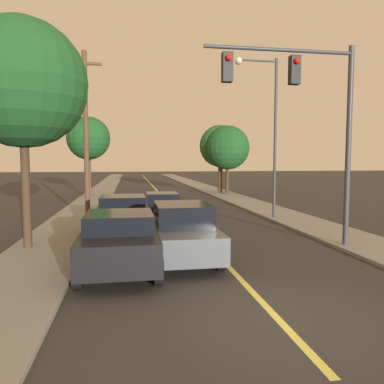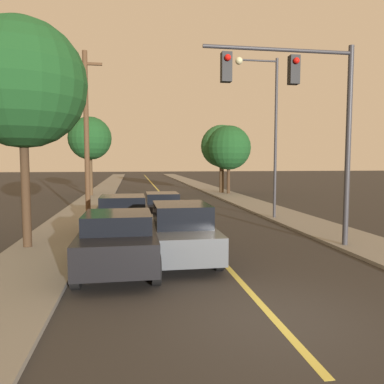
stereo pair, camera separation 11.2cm
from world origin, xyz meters
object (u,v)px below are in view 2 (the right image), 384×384
Objects in this scene: car_near_lane_front at (181,231)px; tree_right_near at (229,148)px; car_near_lane_second at (162,206)px; tree_left_far at (90,138)px; tree_right_far at (222,146)px; car_outer_lane_second at (123,213)px; streetlamp_right at (267,117)px; traffic_signal_mast at (305,103)px; tree_left_near at (22,84)px; car_outer_lane_front at (118,240)px; utility_pole_left at (86,133)px.

car_near_lane_front is 22.12m from tree_right_near.
car_near_lane_front is at bearing -90.00° from car_near_lane_second.
tree_right_far is (11.38, 1.00, -0.52)m from tree_left_far.
streetlamp_right is (6.97, 2.54, 4.28)m from car_outer_lane_second.
traffic_signal_mast is at bearing -99.28° from streetlamp_right.
tree_left_near is at bearing -119.83° from tree_right_far.
tree_left_far is (-3.01, 21.90, 3.96)m from car_outer_lane_front.
car_near_lane_second is at bearing 46.98° from tree_left_near.
car_outer_lane_front is at bearing -165.54° from traffic_signal_mast.
tree_left_far is (0.07, 18.96, -0.61)m from tree_left_near.
car_near_lane_front is 5.76m from traffic_signal_mast.
tree_left_near is at bearing -133.02° from car_near_lane_second.
traffic_signal_mast is 20.48m from tree_right_near.
traffic_signal_mast reaches higher than tree_right_far.
tree_right_near is (10.48, 13.08, -0.19)m from utility_pole_left.
car_outer_lane_front is 23.72m from tree_right_near.
tree_right_far reaches higher than car_outer_lane_front.
tree_left_near reaches higher than traffic_signal_mast.
car_outer_lane_front is 9.55m from utility_pole_left.
tree_left_far is 11.44m from tree_right_far.
car_outer_lane_front reaches higher than car_outer_lane_second.
car_outer_lane_front is at bearing -110.10° from tree_right_far.
tree_right_far is (1.41, 15.08, -0.83)m from streetlamp_right.
tree_right_far is at bearing 84.66° from streetlamp_right.
car_near_lane_front is 1.13× the size of car_near_lane_second.
car_outer_lane_second is at bearing 113.30° from car_near_lane_front.
streetlamp_right is 14.14m from tree_right_near.
tree_right_near is (6.91, 20.75, 3.27)m from car_near_lane_front.
tree_right_near reaches higher than car_outer_lane_second.
car_near_lane_front is at bearing -66.70° from car_outer_lane_second.
traffic_signal_mast is 0.89× the size of tree_left_near.
car_near_lane_second is 0.67× the size of tree_right_far.
car_near_lane_front is 0.71× the size of tree_left_far.
tree_left_near reaches higher than tree_right_far.
streetlamp_right is 1.29× the size of tree_right_far.
streetlamp_right reaches higher than tree_left_near.
car_near_lane_second is at bearing 90.00° from car_near_lane_front.
car_near_lane_front is at bearing 30.13° from car_outer_lane_front.
car_outer_lane_front is 0.95× the size of car_outer_lane_second.
car_near_lane_front is at bearing -127.30° from streetlamp_right.
tree_left_far is at bearing 89.80° from tree_left_near.
tree_left_far is at bearing 97.82° from car_outer_lane_front.
streetlamp_right reaches higher than car_near_lane_front.
utility_pole_left is (-7.70, 7.20, -0.52)m from traffic_signal_mast.
streetlamp_right is 15.17m from tree_right_far.
streetlamp_right reaches higher than tree_right_far.
streetlamp_right is 11.17m from tree_left_near.
utility_pole_left reaches higher than traffic_signal_mast.
car_near_lane_second is 15.66m from tree_right_near.
tree_right_near is 1.15m from tree_right_far.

